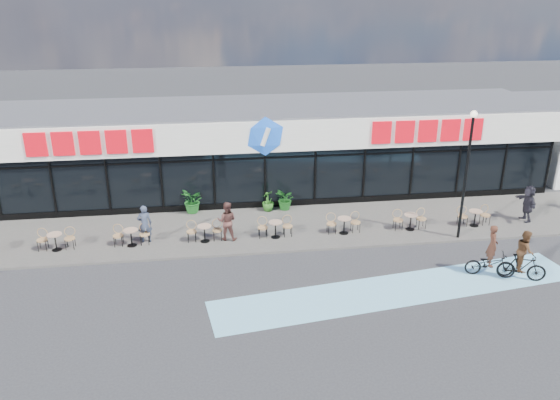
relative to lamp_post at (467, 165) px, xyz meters
name	(u,v)px	position (x,y,z in m)	size (l,w,h in m)	color
ground	(286,277)	(-8.00, -2.30, -3.41)	(120.00, 120.00, 0.00)	#28282B
sidewalk	(271,228)	(-8.00, 2.20, -3.36)	(44.00, 5.00, 0.10)	#4F4C46
bike_lane	(399,290)	(-4.00, -3.80, -3.40)	(14.00, 2.20, 0.01)	#71B7D6
building	(259,148)	(-8.00, 7.63, -1.07)	(30.60, 6.57, 4.75)	black
lamp_post	(467,165)	(0.00, 0.00, 0.00)	(0.28, 0.28, 5.63)	black
bistro_set_1	(56,239)	(-17.20, 1.17, -2.85)	(1.54, 0.62, 0.90)	tan
bistro_set_2	(131,235)	(-14.12, 1.17, -2.85)	(1.54, 0.62, 0.90)	tan
bistro_set_3	(205,231)	(-11.04, 1.17, -2.85)	(1.54, 0.62, 0.90)	tan
bistro_set_4	(275,227)	(-7.96, 1.17, -2.85)	(1.54, 0.62, 0.90)	tan
bistro_set_5	(344,223)	(-4.88, 1.17, -2.85)	(1.54, 0.62, 0.90)	tan
bistro_set_6	(410,219)	(-1.80, 1.17, -2.85)	(1.54, 0.62, 0.90)	tan
bistro_set_7	(474,216)	(1.28, 1.17, -2.85)	(1.54, 0.62, 0.90)	tan
potted_plant_left	(193,201)	(-11.57, 4.41, -2.69)	(1.12, 0.97, 1.25)	#195A1C
potted_plant_mid	(268,201)	(-7.93, 4.20, -2.80)	(0.58, 0.58, 1.03)	#245A19
potted_plant_right	(286,199)	(-7.05, 4.19, -2.77)	(0.98, 0.85, 1.09)	#175218
patron_left	(145,224)	(-13.56, 1.41, -2.47)	(0.61, 0.40, 1.68)	#31394D
patron_right	(227,221)	(-10.06, 1.17, -2.44)	(0.84, 0.66, 1.74)	#53302A
pedestrian_a	(528,203)	(3.95, 1.35, -2.44)	(1.61, 0.51, 1.74)	black
cyclist_a	(523,260)	(0.78, -3.70, -2.57)	(1.83, 1.09, 2.03)	black
cyclist_b	(490,259)	(-0.24, -3.20, -2.73)	(1.93, 1.05, 2.09)	black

